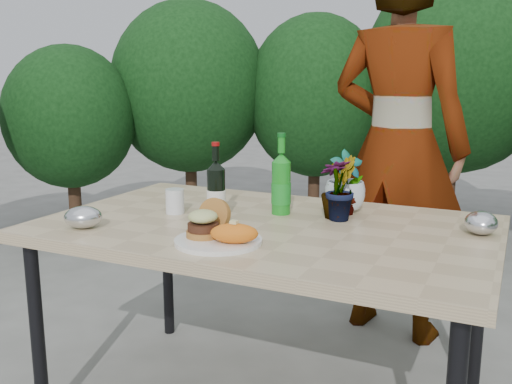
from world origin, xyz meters
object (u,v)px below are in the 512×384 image
at_px(dinner_plate, 218,241).
at_px(patio_table, 265,238).
at_px(person, 398,147).
at_px(wine_bottle, 216,192).

bearing_deg(dinner_plate, patio_table, 83.74).
relative_size(dinner_plate, person, 0.15).
distance_m(wine_bottle, person, 1.08).
bearing_deg(dinner_plate, person, 75.90).
xyz_separation_m(patio_table, dinner_plate, (-0.03, -0.29, 0.06)).
relative_size(dinner_plate, wine_bottle, 0.97).
bearing_deg(patio_table, dinner_plate, -96.26).
relative_size(patio_table, person, 0.86).
relative_size(patio_table, dinner_plate, 5.71).
bearing_deg(patio_table, wine_bottle, -168.77).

